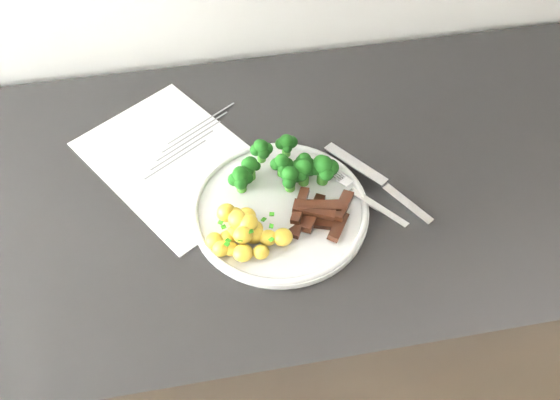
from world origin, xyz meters
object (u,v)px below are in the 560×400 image
Objects in this scene: fork at (366,198)px; broccoli at (286,165)px; plate at (280,209)px; beef_strips at (318,213)px; knife at (390,192)px; recipe_paper at (175,160)px; potatoes at (243,230)px; counter at (281,317)px.

broccoli is at bearing 149.27° from fork.
broccoli is (0.02, 0.06, 0.03)m from plate.
plate is 1.90× the size of fork.
beef_strips is 0.08m from fork.
plate is 2.21× the size of beef_strips.
fork is at bearing 12.31° from beef_strips.
broccoli reaches higher than knife.
knife is at bearing 16.54° from fork.
fork is (0.29, -0.15, 0.02)m from recipe_paper.
plate is 0.08m from potatoes.
recipe_paper is 0.32m from fork.
potatoes reaches higher than plate.
recipe_paper is 0.26m from beef_strips.
beef_strips is (0.21, -0.16, 0.02)m from recipe_paper.
potatoes is (-0.06, -0.04, 0.02)m from plate.
plate reaches higher than recipe_paper.
potatoes reaches higher than beef_strips.
fork is 0.05m from knife.
fork reaches higher than recipe_paper.
counter is 20.13× the size of beef_strips.
beef_strips is at bearing -38.57° from recipe_paper.
potatoes is at bearing -169.41° from knife.
fork is at bearing 9.22° from potatoes.
plate is at bearing -102.09° from counter.
plate is at bearing 34.58° from potatoes.
counter is 19.68× the size of potatoes.
broccoli is at bearing 8.67° from counter.
recipe_paper is 2.21× the size of broccoli.
knife is at bearing -19.13° from broccoli.
plate is at bearing -179.39° from knife.
plate is 1.45× the size of knife.
plate is at bearing 175.22° from fork.
potatoes is at bearing -145.42° from plate.
beef_strips is at bearing -64.28° from counter.
beef_strips reaches higher than recipe_paper.
broccoli reaches higher than potatoes.
counter is at bearing -25.70° from recipe_paper.
broccoli is at bearing -24.40° from recipe_paper.
broccoli is at bearing 50.66° from potatoes.
broccoli is (0.17, -0.08, 0.04)m from recipe_paper.
recipe_paper is at bearing 154.30° from counter.
counter is 13.24× the size of knife.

